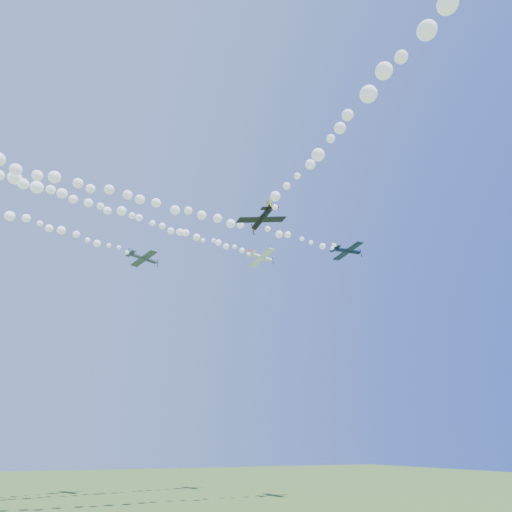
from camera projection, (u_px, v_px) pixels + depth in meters
name	position (u px, v px, depth m)	size (l,w,h in m)	color
ground	(244.00, 501.00, 77.35)	(260.00, 260.00, 0.00)	#375821
plane_white	(262.00, 257.00, 104.78)	(7.74, 7.96, 2.52)	white
smoke_trail_white	(121.00, 213.00, 84.18)	(65.23, 18.77, 3.21)	white
plane_navy	(348.00, 251.00, 89.02)	(7.94, 8.23, 2.18)	#0B1832
smoke_trail_navy	(135.00, 197.00, 69.42)	(83.71, 9.25, 3.04)	white
plane_grey	(144.00, 258.00, 94.46)	(7.72, 8.10, 2.40)	#333D4A
plane_black	(262.00, 219.00, 58.51)	(6.96, 6.80, 2.25)	black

